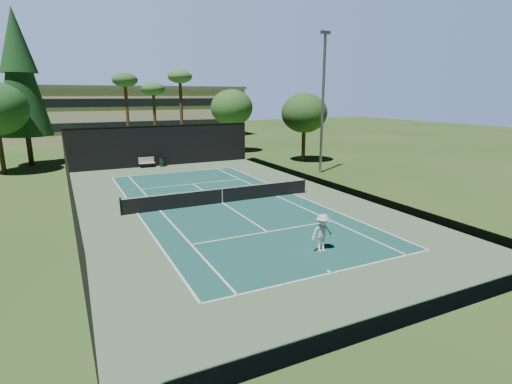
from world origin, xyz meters
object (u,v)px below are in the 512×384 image
at_px(tennis_net, 222,195).
at_px(tennis_ball_b, 200,190).
at_px(trash_bin, 162,162).
at_px(tennis_ball_a, 198,316).
at_px(tennis_ball_c, 195,188).
at_px(park_bench, 147,162).
at_px(player, 322,233).
at_px(tennis_ball_d, 112,194).

xyz_separation_m(tennis_net, tennis_ball_b, (-0.22, 3.94, -0.53)).
bearing_deg(trash_bin, tennis_ball_a, -101.07).
relative_size(tennis_ball_a, trash_bin, 0.06).
distance_m(tennis_net, tennis_ball_b, 3.98).
bearing_deg(tennis_net, trash_bin, 91.07).
relative_size(tennis_ball_b, tennis_ball_c, 0.95).
height_order(tennis_ball_b, park_bench, park_bench).
bearing_deg(tennis_net, player, -83.91).
bearing_deg(tennis_net, tennis_ball_c, 93.99).
height_order(tennis_net, tennis_ball_b, tennis_net).
bearing_deg(park_bench, tennis_ball_b, -82.42).
xyz_separation_m(tennis_ball_a, tennis_ball_b, (5.57, 16.54, 0.00)).
distance_m(tennis_net, tennis_ball_a, 13.87).
height_order(tennis_net, player, player).
bearing_deg(tennis_ball_a, tennis_ball_c, 72.58).
bearing_deg(trash_bin, park_bench, 175.10).
distance_m(player, tennis_ball_c, 14.64).
bearing_deg(tennis_ball_c, tennis_ball_b, -82.63).
distance_m(tennis_net, park_bench, 15.76).
bearing_deg(park_bench, tennis_ball_a, -98.08).
relative_size(tennis_ball_d, trash_bin, 0.07).
bearing_deg(player, tennis_ball_a, -153.76).
distance_m(tennis_ball_d, park_bench, 10.94).
xyz_separation_m(tennis_ball_d, park_bench, (4.49, 9.97, 0.51)).
xyz_separation_m(tennis_net, tennis_ball_d, (-6.27, 5.69, -0.53)).
height_order(tennis_ball_d, park_bench, park_bench).
distance_m(tennis_ball_a, trash_bin, 28.66).
distance_m(player, trash_bin, 25.31).
relative_size(tennis_ball_b, tennis_ball_d, 0.94).
bearing_deg(player, tennis_ball_b, 98.89).
bearing_deg(tennis_ball_b, tennis_ball_d, 163.91).
height_order(player, tennis_ball_d, player).
xyz_separation_m(tennis_ball_c, tennis_ball_d, (-5.93, 0.88, 0.00)).
distance_m(tennis_net, trash_bin, 15.53).
relative_size(tennis_ball_c, park_bench, 0.04).
bearing_deg(trash_bin, tennis_ball_b, -89.67).
xyz_separation_m(tennis_ball_a, tennis_ball_d, (-0.48, 18.28, 0.00)).
xyz_separation_m(tennis_ball_a, trash_bin, (5.50, 28.12, 0.45)).
height_order(player, trash_bin, player).
distance_m(player, tennis_ball_d, 17.10).
distance_m(park_bench, trash_bin, 1.50).
height_order(tennis_ball_c, tennis_ball_d, tennis_ball_d).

